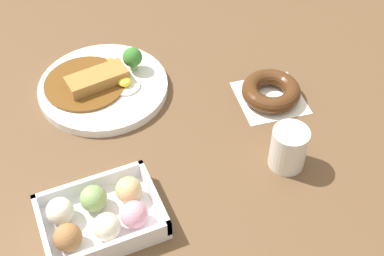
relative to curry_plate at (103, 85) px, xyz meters
name	(u,v)px	position (x,y,z in m)	size (l,w,h in m)	color
ground_plane	(153,121)	(-0.06, 0.12, -0.01)	(1.60, 1.60, 0.00)	brown
curry_plate	(103,85)	(0.00, 0.00, 0.00)	(0.26, 0.26, 0.07)	white
donut_box	(100,216)	(0.09, 0.31, 0.01)	(0.19, 0.14, 0.06)	white
chocolate_ring_donut	(271,92)	(-0.30, 0.15, 0.00)	(0.14, 0.14, 0.04)	white
coffee_mug	(289,148)	(-0.25, 0.31, 0.03)	(0.06, 0.06, 0.08)	silver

